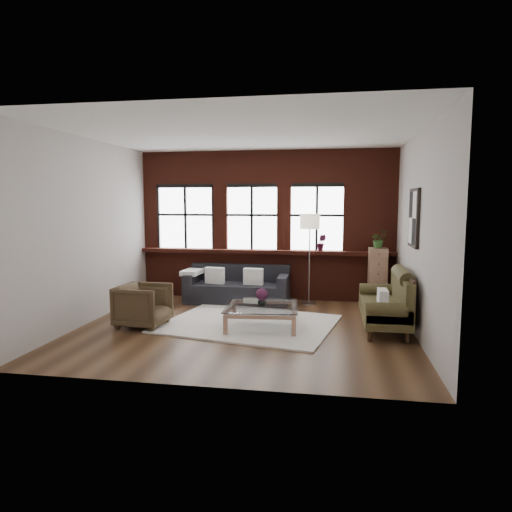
% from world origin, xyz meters
% --- Properties ---
extents(floor, '(5.50, 5.50, 0.00)m').
position_xyz_m(floor, '(0.00, 0.00, 0.00)').
color(floor, '#412818').
rests_on(floor, ground).
extents(ceiling, '(5.50, 5.50, 0.00)m').
position_xyz_m(ceiling, '(0.00, 0.00, 3.20)').
color(ceiling, white).
rests_on(ceiling, ground).
extents(wall_back, '(5.50, 0.00, 5.50)m').
position_xyz_m(wall_back, '(0.00, 2.50, 1.60)').
color(wall_back, beige).
rests_on(wall_back, ground).
extents(wall_front, '(5.50, 0.00, 5.50)m').
position_xyz_m(wall_front, '(0.00, -2.50, 1.60)').
color(wall_front, beige).
rests_on(wall_front, ground).
extents(wall_left, '(0.00, 5.00, 5.00)m').
position_xyz_m(wall_left, '(-2.75, 0.00, 1.60)').
color(wall_left, beige).
rests_on(wall_left, ground).
extents(wall_right, '(0.00, 5.00, 5.00)m').
position_xyz_m(wall_right, '(2.75, 0.00, 1.60)').
color(wall_right, beige).
rests_on(wall_right, ground).
extents(brick_backwall, '(5.50, 0.12, 3.20)m').
position_xyz_m(brick_backwall, '(0.00, 2.44, 1.60)').
color(brick_backwall, '#551E14').
rests_on(brick_backwall, floor).
extents(sill_ledge, '(5.50, 0.30, 0.08)m').
position_xyz_m(sill_ledge, '(0.00, 2.35, 1.04)').
color(sill_ledge, '#551E14').
rests_on(sill_ledge, brick_backwall).
extents(window_left, '(1.38, 0.10, 1.50)m').
position_xyz_m(window_left, '(-1.80, 2.45, 1.75)').
color(window_left, black).
rests_on(window_left, brick_backwall).
extents(window_mid, '(1.38, 0.10, 1.50)m').
position_xyz_m(window_mid, '(-0.30, 2.45, 1.75)').
color(window_mid, black).
rests_on(window_mid, brick_backwall).
extents(window_right, '(1.38, 0.10, 1.50)m').
position_xyz_m(window_right, '(1.10, 2.45, 1.75)').
color(window_right, black).
rests_on(window_right, brick_backwall).
extents(wall_poster, '(0.05, 0.74, 0.94)m').
position_xyz_m(wall_poster, '(2.72, 0.30, 1.85)').
color(wall_poster, black).
rests_on(wall_poster, wall_right).
extents(shag_rug, '(3.21, 2.73, 0.03)m').
position_xyz_m(shag_rug, '(0.04, 0.22, 0.02)').
color(shag_rug, silver).
rests_on(shag_rug, floor).
extents(dark_sofa, '(2.15, 0.87, 0.78)m').
position_xyz_m(dark_sofa, '(-0.52, 1.90, 0.39)').
color(dark_sofa, black).
rests_on(dark_sofa, floor).
extents(pillow_a, '(0.41, 0.19, 0.34)m').
position_xyz_m(pillow_a, '(-0.98, 1.80, 0.58)').
color(pillow_a, white).
rests_on(pillow_a, dark_sofa).
extents(pillow_b, '(0.41, 0.17, 0.34)m').
position_xyz_m(pillow_b, '(-0.16, 1.80, 0.58)').
color(pillow_b, white).
rests_on(pillow_b, dark_sofa).
extents(vintage_settee, '(0.81, 1.82, 0.97)m').
position_xyz_m(vintage_settee, '(2.30, 0.35, 0.49)').
color(vintage_settee, '#413A1E').
rests_on(vintage_settee, floor).
extents(pillow_settee, '(0.14, 0.38, 0.34)m').
position_xyz_m(pillow_settee, '(2.22, -0.20, 0.59)').
color(pillow_settee, white).
rests_on(pillow_settee, vintage_settee).
extents(armchair, '(0.85, 0.83, 0.73)m').
position_xyz_m(armchair, '(-1.70, -0.20, 0.36)').
color(armchair, '#443522').
rests_on(armchair, floor).
extents(coffee_table, '(1.29, 1.29, 0.40)m').
position_xyz_m(coffee_table, '(0.29, 0.06, 0.19)').
color(coffee_table, '#A07156').
rests_on(coffee_table, shag_rug).
extents(vase, '(0.17, 0.17, 0.14)m').
position_xyz_m(vase, '(0.29, 0.06, 0.46)').
color(vase, '#B2B2B2').
rests_on(vase, coffee_table).
extents(flowers, '(0.20, 0.20, 0.20)m').
position_xyz_m(flowers, '(0.29, 0.06, 0.57)').
color(flowers, '#481835').
rests_on(flowers, vase).
extents(drawer_chest, '(0.36, 0.36, 1.19)m').
position_xyz_m(drawer_chest, '(2.35, 2.06, 0.59)').
color(drawer_chest, '#A07156').
rests_on(drawer_chest, floor).
extents(potted_plant_top, '(0.41, 0.39, 0.36)m').
position_xyz_m(potted_plant_top, '(2.35, 2.06, 1.36)').
color(potted_plant_top, '#2D5923').
rests_on(potted_plant_top, drawer_chest).
extents(floor_lamp, '(0.40, 0.40, 2.02)m').
position_xyz_m(floor_lamp, '(0.98, 2.01, 1.01)').
color(floor_lamp, '#A5A5A8').
rests_on(floor_lamp, floor).
extents(sill_plant, '(0.22, 0.18, 0.35)m').
position_xyz_m(sill_plant, '(1.21, 2.32, 1.26)').
color(sill_plant, '#481835').
rests_on(sill_plant, sill_ledge).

